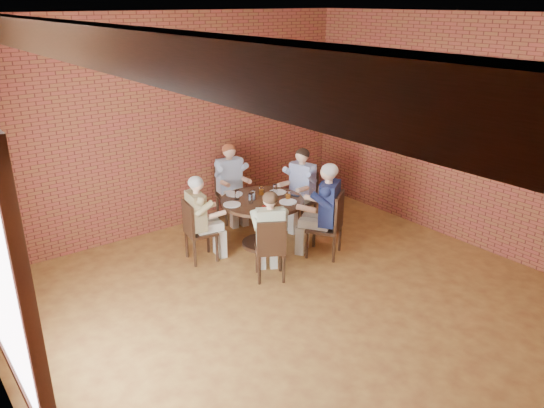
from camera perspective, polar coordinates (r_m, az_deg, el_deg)
floor at (r=6.49m, az=4.86°, el=-12.05°), size 7.00×7.00×0.00m
ceiling at (r=5.44m, az=6.02°, el=19.51°), size 7.00×7.00×0.00m
wall_back at (r=8.54m, az=-10.87°, el=8.30°), size 7.00×0.00×7.00m
wall_right at (r=8.23m, az=22.41°, el=6.59°), size 0.00×7.00×7.00m
ceiling_beam at (r=4.17m, az=-20.55°, el=16.10°), size 0.22×6.90×0.26m
dining_table at (r=8.00m, az=-1.06°, el=-1.02°), size 1.26×1.26×0.75m
chair_a at (r=8.77m, az=3.37°, el=0.84°), size 0.51×0.51×0.93m
diner_a at (r=8.65m, az=3.06°, el=1.66°), size 0.75×0.66×1.33m
chair_b at (r=9.03m, az=-4.64°, el=1.42°), size 0.48×0.48×0.93m
diner_b at (r=8.90m, az=-4.45°, el=2.21°), size 0.62×0.72×1.33m
chair_c at (r=7.62m, az=-8.21°, el=-2.70°), size 0.45×0.45×0.90m
diner_c at (r=7.58m, az=-7.72°, el=-1.61°), size 0.67×0.58×1.27m
chair_d at (r=7.01m, az=-0.14°, el=-4.69°), size 0.53×0.53×0.89m
diner_d at (r=7.02m, az=-0.22°, el=-3.42°), size 0.71×0.75×1.25m
chair_e at (r=7.72m, az=6.34°, el=-2.00°), size 0.64×0.64×0.98m
diner_e at (r=7.68m, az=5.70°, el=-0.69°), size 0.86×0.90×1.40m
plate_a at (r=8.20m, az=0.60°, el=1.29°), size 0.26×0.26×0.01m
plate_b at (r=8.14m, az=-4.09°, el=1.08°), size 0.26×0.26×0.01m
plate_c at (r=7.73m, az=-4.33°, el=-0.05°), size 0.26×0.26×0.01m
plate_d at (r=7.81m, az=1.74°, el=0.23°), size 0.26×0.26×0.01m
glass_a at (r=8.16m, az=0.36°, el=1.63°), size 0.07×0.07×0.14m
glass_b at (r=8.09m, az=-1.14°, el=1.47°), size 0.07×0.07×0.14m
glass_c at (r=7.93m, az=-3.78°, el=1.00°), size 0.07×0.07×0.14m
glass_d at (r=7.90m, az=-2.08°, el=0.97°), size 0.07×0.07×0.14m
glass_e at (r=7.77m, az=-2.32°, el=0.61°), size 0.07×0.07×0.14m
glass_f at (r=7.46m, az=-0.79°, el=-0.29°), size 0.07×0.07×0.14m
glass_g at (r=7.86m, az=-0.09°, el=0.86°), size 0.07×0.07×0.14m
glass_h at (r=7.90m, az=1.74°, el=0.96°), size 0.07×0.07×0.14m
smartphone at (r=8.07m, az=2.48°, el=0.91°), size 0.11×0.16×0.01m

